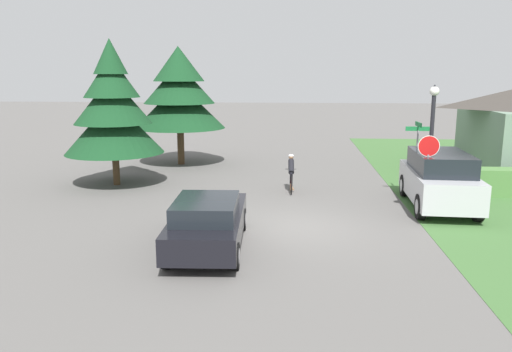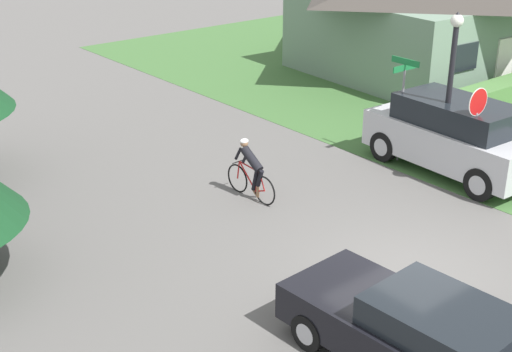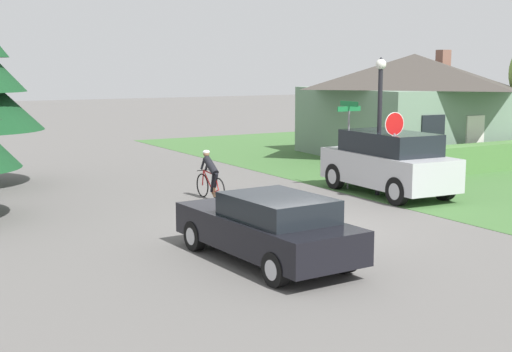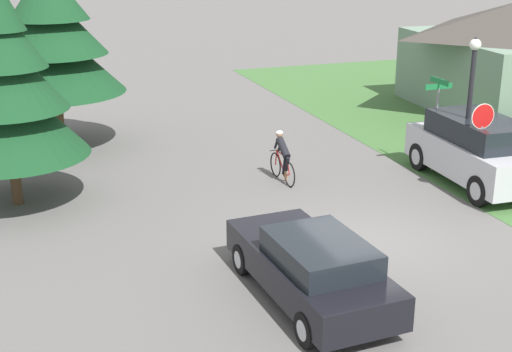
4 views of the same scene
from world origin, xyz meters
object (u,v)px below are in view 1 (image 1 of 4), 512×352
Objects in this scene: cyclist at (291,174)px; parked_suv_right at (439,180)px; sedan_left_lane at (208,222)px; street_name_sign at (417,146)px; conifer_tall_near at (113,110)px; street_lamp at (432,132)px; stop_sign at (428,160)px; conifer_tall_far at (179,93)px.

cyclist is 5.48m from parked_suv_right.
sedan_left_lane is at bearing 126.00° from parked_suv_right.
cyclist is 0.61× the size of street_name_sign.
street_name_sign is at bearing -6.44° from conifer_tall_near.
conifer_tall_near is (-12.02, 2.68, 0.52)m from street_lamp.
street_name_sign reaches higher than parked_suv_right.
stop_sign is 0.44× the size of conifer_tall_near.
conifer_tall_far is at bearing 42.32° from cyclist.
parked_suv_right is (5.08, -2.04, 0.29)m from cyclist.
sedan_left_lane is at bearing 160.42° from cyclist.
conifer_tall_near is at bearing -107.10° from conifer_tall_far.
conifer_tall_near is 1.00× the size of conifer_tall_far.
sedan_left_lane is 8.59m from parked_suv_right.
cyclist is 5.47m from stop_sign.
street_lamp is (6.83, 4.78, 1.89)m from sedan_left_lane.
street_name_sign is 12.02m from conifer_tall_near.
stop_sign is 2.41m from street_name_sign.
conifer_tall_near is 5.34m from conifer_tall_far.
conifer_tall_near is at bearing 173.56° from street_name_sign.
sedan_left_lane is 0.77× the size of conifer_tall_near.
conifer_tall_near reaches higher than sedan_left_lane.
conifer_tall_far reaches higher than cyclist.
conifer_tall_near is at bearing -15.95° from stop_sign.
cyclist is 4.81m from street_name_sign.
parked_suv_right is (7.17, 4.73, 0.27)m from sedan_left_lane.
conifer_tall_near is at bearing 80.15° from parked_suv_right.
conifer_tall_near reaches higher than street_lamp.
street_lamp is 1.50m from street_name_sign.
street_lamp is at bearing -12.56° from conifer_tall_near.
parked_suv_right is at bearing -35.91° from conifer_tall_far.
stop_sign is 0.62× the size of street_lamp.
stop_sign is 0.93× the size of street_name_sign.
sedan_left_lane is 0.77× the size of conifer_tall_far.
sedan_left_lane is at bearing -137.59° from street_name_sign.
conifer_tall_far reaches higher than stop_sign.
street_lamp is at bearing 83.83° from parked_suv_right.
parked_suv_right reaches higher than sedan_left_lane.
street_name_sign is (-0.13, 1.34, -0.66)m from street_lamp.
parked_suv_right is 1.49m from stop_sign.
conifer_tall_far is (-10.12, 8.83, 1.76)m from stop_sign.
conifer_tall_near reaches higher than parked_suv_right.
conifer_tall_far reaches higher than parked_suv_right.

